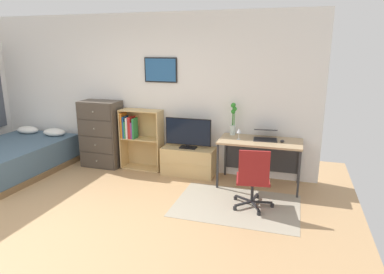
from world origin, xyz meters
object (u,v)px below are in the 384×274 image
at_px(bookshelf, 138,135).
at_px(tv_stand, 189,161).
at_px(computer_mouse, 282,141).
at_px(bamboo_vase, 233,119).
at_px(laptop, 265,135).
at_px(office_chair, 253,177).
at_px(bed, 14,158).
at_px(desk, 260,147).
at_px(television, 188,133).
at_px(wine_glass, 239,131).
at_px(dresser, 102,134).

distance_m(bookshelf, tv_stand, 1.04).
xyz_separation_m(computer_mouse, bamboo_vase, (-0.80, 0.23, 0.25)).
bearing_deg(laptop, office_chair, -98.54).
distance_m(bed, bookshelf, 2.20).
height_order(desk, office_chair, office_chair).
distance_m(bookshelf, television, 0.98).
bearing_deg(television, bookshelf, 175.32).
bearing_deg(bookshelf, office_chair, -25.52).
bearing_deg(wine_glass, bookshelf, 173.21).
bearing_deg(bamboo_vase, tv_stand, -172.02).
height_order(bookshelf, television, bookshelf).
relative_size(bed, dresser, 1.65).
bearing_deg(television, bamboo_vase, 9.68).
height_order(tv_stand, office_chair, office_chair).
xyz_separation_m(television, bamboo_vase, (0.73, 0.12, 0.27)).
bearing_deg(office_chair, bed, 168.32).
distance_m(television, bamboo_vase, 0.79).
xyz_separation_m(bed, bamboo_vase, (3.70, 0.89, 0.75)).
bearing_deg(desk, bed, -169.89).
bearing_deg(office_chair, bamboo_vase, 105.21).
xyz_separation_m(desk, laptop, (0.06, 0.03, 0.19)).
relative_size(laptop, computer_mouse, 4.05).
bearing_deg(tv_stand, bamboo_vase, 7.98).
relative_size(bed, bamboo_vase, 3.77).
xyz_separation_m(bed, tv_stand, (2.97, 0.79, -0.02)).
relative_size(tv_stand, wine_glass, 4.99).
xyz_separation_m(bookshelf, desk, (2.17, -0.10, 0.00)).
xyz_separation_m(dresser, tv_stand, (1.66, 0.02, -0.36)).
height_order(dresser, office_chair, dresser).
relative_size(bed, office_chair, 2.31).
bearing_deg(computer_mouse, wine_glass, -176.71).
distance_m(bamboo_vase, wine_glass, 0.33).
bearing_deg(bed, dresser, 31.32).
relative_size(bookshelf, bamboo_vase, 2.04).
height_order(tv_stand, laptop, laptop).
relative_size(bookshelf, laptop, 2.55).
bearing_deg(bookshelf, tv_stand, -3.37).
distance_m(dresser, tv_stand, 1.70).
distance_m(dresser, office_chair, 3.04).
height_order(laptop, wine_glass, wine_glass).
bearing_deg(bookshelf, dresser, -174.05).
distance_m(laptop, bamboo_vase, 0.59).
distance_m(television, wine_glass, 0.90).
bearing_deg(bed, wine_glass, 9.98).
bearing_deg(wine_glass, tv_stand, 169.48).
bearing_deg(office_chair, desk, 81.95).
height_order(desk, wine_glass, wine_glass).
bearing_deg(television, computer_mouse, -3.81).
relative_size(office_chair, laptop, 2.04).
bearing_deg(desk, office_chair, -89.12).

